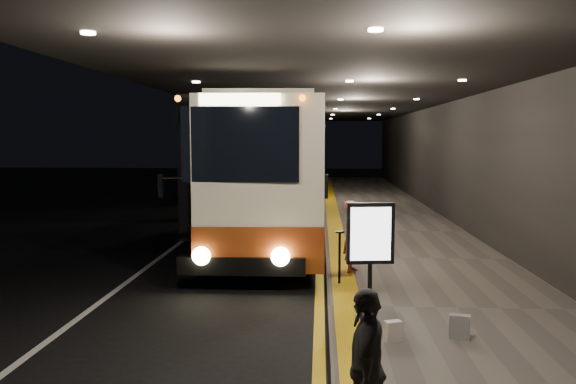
{
  "coord_description": "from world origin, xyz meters",
  "views": [
    {
      "loc": [
        2.35,
        -12.87,
        3.09
      ],
      "look_at": [
        1.51,
        1.66,
        1.7
      ],
      "focal_mm": 35.0,
      "sensor_mm": 36.0,
      "label": 1
    }
  ],
  "objects": [
    {
      "name": "coach_main",
      "position": [
        0.8,
        4.2,
        1.9
      ],
      "size": [
        3.3,
        12.82,
        3.97
      ],
      "rotation": [
        0.0,
        0.0,
        0.05
      ],
      "color": "#EDE7C7",
      "rests_on": "ground"
    },
    {
      "name": "ground",
      "position": [
        0.0,
        0.0,
        0.0
      ],
      "size": [
        90.0,
        90.0,
        0.0
      ],
      "primitive_type": "plane",
      "color": "black"
    },
    {
      "name": "terminal_wall",
      "position": [
        7.0,
        5.0,
        3.0
      ],
      "size": [
        0.1,
        50.0,
        6.0
      ],
      "primitive_type": "cube",
      "color": "black",
      "rests_on": "ground"
    },
    {
      "name": "kerb_stripe_yellow",
      "position": [
        2.35,
        5.0,
        0.01
      ],
      "size": [
        0.18,
        50.0,
        0.01
      ],
      "primitive_type": "cube",
      "color": "gold",
      "rests_on": "ground"
    },
    {
      "name": "passenger_boarding",
      "position": [
        3.06,
        -0.61,
        0.94
      ],
      "size": [
        0.46,
        0.63,
        1.59
      ],
      "primitive_type": "imported",
      "rotation": [
        0.0,
        0.0,
        1.42
      ],
      "color": "#AE5154",
      "rests_on": "sidewalk"
    },
    {
      "name": "support_columns",
      "position": [
        -1.5,
        4.0,
        2.2
      ],
      "size": [
        0.8,
        24.8,
        4.4
      ],
      "color": "black",
      "rests_on": "ground"
    },
    {
      "name": "lane_line_white",
      "position": [
        -1.8,
        5.0,
        0.01
      ],
      "size": [
        0.12,
        50.0,
        0.01
      ],
      "primitive_type": "cube",
      "color": "silver",
      "rests_on": "ground"
    },
    {
      "name": "coach_second",
      "position": [
        0.86,
        19.62,
        1.82
      ],
      "size": [
        2.99,
        12.17,
        3.8
      ],
      "rotation": [
        0.0,
        0.0,
        -0.04
      ],
      "color": "#EDE7C7",
      "rests_on": "ground"
    },
    {
      "name": "passenger_waiting_grey",
      "position": [
        2.8,
        -7.71,
        0.93
      ],
      "size": [
        0.56,
        0.96,
        1.56
      ],
      "primitive_type": "imported",
      "rotation": [
        0.0,
        0.0,
        -1.68
      ],
      "color": "#515257",
      "rests_on": "sidewalk"
    },
    {
      "name": "bag_polka",
      "position": [
        4.42,
        -4.71,
        0.33
      ],
      "size": [
        0.32,
        0.2,
        0.36
      ],
      "primitive_type": "cube",
      "rotation": [
        0.0,
        0.0,
        -0.26
      ],
      "color": "black",
      "rests_on": "sidewalk"
    },
    {
      "name": "tactile_strip",
      "position": [
        2.85,
        5.0,
        0.16
      ],
      "size": [
        0.5,
        50.0,
        0.01
      ],
      "primitive_type": "cube",
      "color": "gold",
      "rests_on": "sidewalk"
    },
    {
      "name": "canopy",
      "position": [
        2.5,
        5.0,
        4.6
      ],
      "size": [
        9.0,
        50.0,
        0.4
      ],
      "primitive_type": "cube",
      "color": "black",
      "rests_on": "support_columns"
    },
    {
      "name": "bag_plain",
      "position": [
        3.42,
        -4.87,
        0.3
      ],
      "size": [
        0.27,
        0.22,
        0.3
      ],
      "primitive_type": "cube",
      "rotation": [
        0.0,
        0.0,
        0.38
      ],
      "color": "silver",
      "rests_on": "sidewalk"
    },
    {
      "name": "stanchion_post",
      "position": [
        2.75,
        -1.67,
        0.68
      ],
      "size": [
        0.05,
        0.05,
        1.06
      ],
      "primitive_type": "cylinder",
      "color": "black",
      "rests_on": "sidewalk"
    },
    {
      "name": "sidewalk",
      "position": [
        4.75,
        5.0,
        0.07
      ],
      "size": [
        4.5,
        50.0,
        0.15
      ],
      "primitive_type": "cube",
      "color": "#514C44",
      "rests_on": "ground"
    },
    {
      "name": "info_sign",
      "position": [
        3.25,
        -2.91,
        1.37
      ],
      "size": [
        0.86,
        0.22,
        1.8
      ],
      "rotation": [
        0.0,
        0.0,
        0.13
      ],
      "color": "black",
      "rests_on": "sidewalk"
    },
    {
      "name": "coach_third",
      "position": [
        0.83,
        29.87,
        1.87
      ],
      "size": [
        3.0,
        12.48,
        3.9
      ],
      "rotation": [
        0.0,
        0.0,
        -0.03
      ],
      "color": "#EDE7C7",
      "rests_on": "ground"
    }
  ]
}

